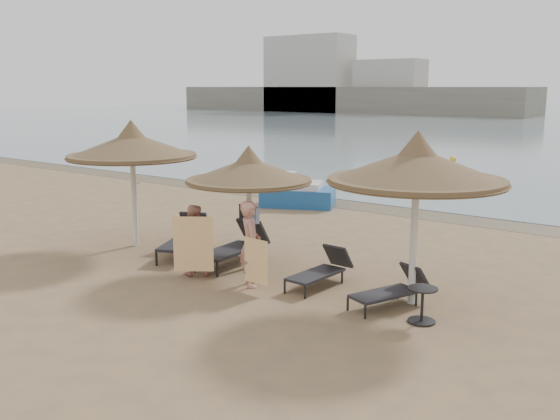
% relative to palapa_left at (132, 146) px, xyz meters
% --- Properties ---
extents(ground, '(160.00, 160.00, 0.00)m').
position_rel_palapa_left_xyz_m(ground, '(4.33, -1.18, -2.57)').
color(ground, olive).
rests_on(ground, ground).
extents(wet_sand_strip, '(200.00, 1.60, 0.01)m').
position_rel_palapa_left_xyz_m(wet_sand_strip, '(4.33, 8.22, -2.56)').
color(wet_sand_strip, brown).
rests_on(wet_sand_strip, ground).
extents(far_shore, '(150.00, 54.80, 12.00)m').
position_rel_palapa_left_xyz_m(far_shore, '(-20.77, 76.64, 0.34)').
color(far_shore, slate).
rests_on(far_shore, ground).
extents(palapa_left, '(3.25, 3.25, 3.23)m').
position_rel_palapa_left_xyz_m(palapa_left, '(0.00, 0.00, 0.00)').
color(palapa_left, silver).
rests_on(palapa_left, ground).
extents(palapa_center, '(2.80, 2.80, 2.77)m').
position_rel_palapa_left_xyz_m(palapa_center, '(3.62, 0.21, -0.36)').
color(palapa_center, silver).
rests_on(palapa_center, ground).
extents(palapa_right, '(3.29, 3.29, 3.26)m').
position_rel_palapa_left_xyz_m(palapa_right, '(7.57, 0.23, 0.03)').
color(palapa_right, silver).
rests_on(palapa_right, ground).
extents(lounger_far_left, '(1.52, 2.19, 0.94)m').
position_rel_palapa_left_xyz_m(lounger_far_left, '(1.61, 0.22, -2.15)').
color(lounger_far_left, black).
rests_on(lounger_far_left, ground).
extents(lounger_near_left, '(0.86, 2.13, 0.93)m').
position_rel_palapa_left_xyz_m(lounger_near_left, '(3.10, 0.35, -2.15)').
color(lounger_near_left, black).
rests_on(lounger_near_left, ground).
extents(lounger_near_right, '(0.64, 1.72, 0.76)m').
position_rel_palapa_left_xyz_m(lounger_near_right, '(5.61, 0.14, -2.23)').
color(lounger_near_right, black).
rests_on(lounger_near_right, ground).
extents(lounger_far_right, '(1.09, 1.72, 0.73)m').
position_rel_palapa_left_xyz_m(lounger_far_right, '(7.36, -0.10, -2.24)').
color(lounger_far_right, black).
rests_on(lounger_far_right, ground).
extents(side_table, '(0.52, 0.52, 0.62)m').
position_rel_palapa_left_xyz_m(side_table, '(8.13, -0.56, -2.27)').
color(side_table, black).
rests_on(side_table, ground).
extents(person_left, '(0.98, 0.94, 1.80)m').
position_rel_palapa_left_xyz_m(person_left, '(2.99, -0.93, -1.67)').
color(person_left, tan).
rests_on(person_left, ground).
extents(person_right, '(1.11, 1.10, 2.06)m').
position_rel_palapa_left_xyz_m(person_right, '(4.45, -0.76, -1.54)').
color(person_right, tan).
rests_on(person_right, ground).
extents(towel_left, '(0.69, 0.50, 1.17)m').
position_rel_palapa_left_xyz_m(towel_left, '(3.34, -1.28, -1.76)').
color(towel_left, orange).
rests_on(towel_left, ground).
extents(towel_right, '(0.65, 0.09, 0.92)m').
position_rel_palapa_left_xyz_m(towel_right, '(4.80, -1.01, -1.94)').
color(towel_right, orange).
rests_on(towel_right, ground).
extents(bag_patterned, '(0.30, 0.19, 0.36)m').
position_rel_palapa_left_xyz_m(bag_patterned, '(3.62, 0.39, -1.38)').
color(bag_patterned, white).
rests_on(bag_patterned, ground).
extents(bag_dark, '(0.28, 0.13, 0.38)m').
position_rel_palapa_left_xyz_m(bag_dark, '(3.62, 0.05, -1.28)').
color(bag_dark, black).
rests_on(bag_dark, ground).
extents(pedal_boat, '(2.82, 2.34, 1.14)m').
position_rel_palapa_left_xyz_m(pedal_boat, '(0.14, 6.97, -2.15)').
color(pedal_boat, '#1A4F8E').
rests_on(pedal_boat, ground).
extents(buoy_left, '(0.37, 0.37, 0.37)m').
position_rel_palapa_left_xyz_m(buoy_left, '(-0.31, 22.11, -2.38)').
color(buoy_left, gold).
rests_on(buoy_left, ground).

